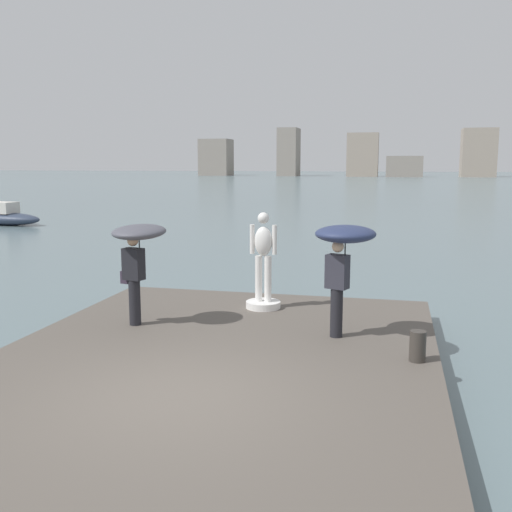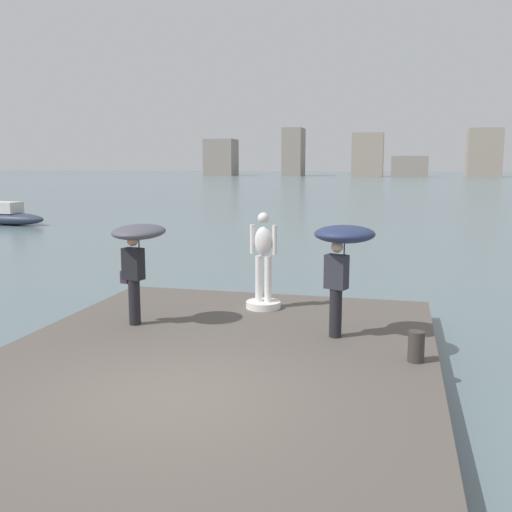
# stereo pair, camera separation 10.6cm
# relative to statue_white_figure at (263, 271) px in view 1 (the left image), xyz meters

# --- Properties ---
(ground_plane) EXTENTS (400.00, 400.00, 0.00)m
(ground_plane) POSITION_rel_statue_white_figure_xyz_m (-0.11, 35.09, -1.19)
(ground_plane) COLOR slate
(pier) EXTENTS (7.13, 9.31, 0.40)m
(pier) POSITION_rel_statue_white_figure_xyz_m (-0.11, -3.26, -0.99)
(pier) COLOR #564F47
(pier) RESTS_ON ground
(statue_white_figure) EXTENTS (0.74, 0.74, 2.05)m
(statue_white_figure) POSITION_rel_statue_white_figure_xyz_m (0.00, 0.00, 0.00)
(statue_white_figure) COLOR white
(statue_white_figure) RESTS_ON pier
(onlooker_left) EXTENTS (1.23, 1.24, 1.95)m
(onlooker_left) POSITION_rel_statue_white_figure_xyz_m (-2.01, -1.84, 0.74)
(onlooker_left) COLOR black
(onlooker_left) RESTS_ON pier
(onlooker_right) EXTENTS (1.36, 1.36, 2.00)m
(onlooker_right) POSITION_rel_statue_white_figure_xyz_m (1.82, -1.76, 0.83)
(onlooker_right) COLOR black
(onlooker_right) RESTS_ON pier
(mooring_bollard) EXTENTS (0.25, 0.25, 0.49)m
(mooring_bollard) POSITION_rel_statue_white_figure_xyz_m (3.09, -2.79, -0.55)
(mooring_bollard) COLOR #38332D
(mooring_bollard) RESTS_ON pier
(boat_mid) EXTENTS (4.64, 1.95, 1.28)m
(boat_mid) POSITION_rel_statue_white_figure_xyz_m (-18.73, 16.99, -0.71)
(boat_mid) COLOR #2D384C
(boat_mid) RESTS_ON ground
(distant_skyline) EXTENTS (92.68, 12.74, 12.55)m
(distant_skyline) POSITION_rel_statue_white_figure_xyz_m (-7.32, 144.19, 3.88)
(distant_skyline) COLOR gray
(distant_skyline) RESTS_ON ground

